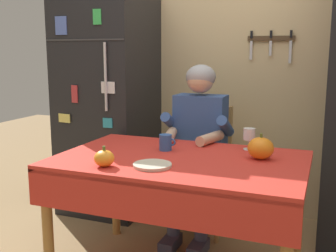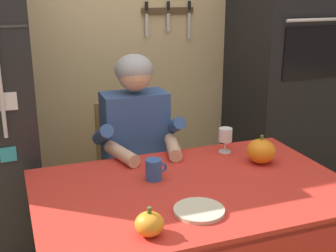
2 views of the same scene
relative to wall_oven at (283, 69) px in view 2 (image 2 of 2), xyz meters
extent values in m
cube|color=#D1B784|center=(-1.00, 0.35, 0.25)|extent=(3.70, 0.10, 2.60)
cube|color=#4C3823|center=(-0.73, 0.29, 0.39)|extent=(0.36, 0.02, 0.04)
cube|color=silver|center=(-0.88, 0.28, 0.29)|extent=(0.02, 0.01, 0.15)
cube|color=black|center=(-0.88, 0.28, 0.42)|extent=(0.02, 0.01, 0.06)
cube|color=silver|center=(-0.73, 0.28, 0.31)|extent=(0.02, 0.01, 0.11)
cube|color=black|center=(-0.73, 0.28, 0.42)|extent=(0.02, 0.01, 0.06)
cube|color=silver|center=(-0.58, 0.28, 0.28)|extent=(0.02, 0.01, 0.17)
cube|color=black|center=(-0.58, 0.28, 0.42)|extent=(0.02, 0.01, 0.06)
cylinder|color=silver|center=(-1.81, -0.40, 0.10)|extent=(0.02, 0.02, 0.50)
cube|color=teal|center=(-1.81, -0.39, -0.24)|extent=(0.08, 0.01, 0.07)
cube|color=silver|center=(-1.80, -0.39, 0.02)|extent=(0.11, 0.01, 0.09)
cube|color=black|center=(0.00, 0.00, 0.00)|extent=(0.60, 0.60, 2.10)
cube|color=black|center=(0.00, -0.30, 0.15)|extent=(0.42, 0.01, 0.32)
cylinder|color=silver|center=(0.00, -0.33, 0.35)|extent=(0.45, 0.02, 0.02)
cylinder|color=#9E6B33|center=(-1.69, -0.51, -0.70)|extent=(0.06, 0.06, 0.70)
cylinder|color=#9E6B33|center=(-0.41, -0.51, -0.70)|extent=(0.06, 0.06, 0.70)
cube|color=red|center=(-1.05, -0.90, -0.33)|extent=(1.40, 0.90, 0.04)
cube|color=tan|center=(-1.13, -0.21, -0.62)|extent=(0.40, 0.40, 0.04)
cube|color=tan|center=(-1.13, -0.03, -0.36)|extent=(0.36, 0.04, 0.48)
cylinder|color=tan|center=(-1.30, -0.38, -0.84)|extent=(0.04, 0.04, 0.41)
cylinder|color=tan|center=(-1.30, -0.04, -0.84)|extent=(0.04, 0.04, 0.41)
cylinder|color=tan|center=(-0.96, -0.38, -0.84)|extent=(0.04, 0.04, 0.41)
cylinder|color=tan|center=(-0.96, -0.04, -0.84)|extent=(0.04, 0.04, 0.41)
cylinder|color=#38384C|center=(-1.23, -0.53, -0.82)|extent=(0.09, 0.09, 0.38)
cylinder|color=#38384C|center=(-1.03, -0.53, -0.82)|extent=(0.09, 0.09, 0.38)
cube|color=#38384C|center=(-1.22, -0.37, -0.55)|extent=(0.12, 0.40, 0.11)
cube|color=#38384C|center=(-1.04, -0.37, -0.55)|extent=(0.12, 0.40, 0.11)
cube|color=#33518E|center=(-1.13, -0.25, -0.26)|extent=(0.36, 0.20, 0.48)
cylinder|color=#33518E|center=(-1.33, -0.32, -0.22)|extent=(0.07, 0.26, 0.18)
cylinder|color=#33518E|center=(-0.93, -0.32, -0.22)|extent=(0.07, 0.26, 0.18)
cylinder|color=#D8A884|center=(-1.27, -0.49, -0.28)|extent=(0.13, 0.27, 0.07)
cylinder|color=#D8A884|center=(-0.99, -0.49, -0.28)|extent=(0.13, 0.27, 0.07)
sphere|color=#D8A884|center=(-1.13, -0.27, 0.09)|extent=(0.19, 0.19, 0.19)
ellipsoid|color=#99999E|center=(-1.13, -0.26, 0.11)|extent=(0.21, 0.21, 0.17)
cylinder|color=#2D569E|center=(-1.19, -0.77, -0.26)|extent=(0.08, 0.08, 0.10)
torus|color=#2D569E|center=(-1.15, -0.77, -0.26)|extent=(0.05, 0.01, 0.05)
cylinder|color=white|center=(-0.72, -0.57, -0.31)|extent=(0.07, 0.07, 0.01)
cylinder|color=white|center=(-0.72, -0.57, -0.28)|extent=(0.01, 0.01, 0.06)
cylinder|color=white|center=(-0.72, -0.57, -0.21)|extent=(0.07, 0.07, 0.07)
ellipsoid|color=orange|center=(-0.62, -0.76, -0.25)|extent=(0.15, 0.15, 0.12)
cylinder|color=#4C6023|center=(-0.62, -0.76, -0.18)|extent=(0.02, 0.02, 0.02)
ellipsoid|color=orange|center=(-1.36, -1.22, -0.27)|extent=(0.11, 0.11, 0.09)
cylinder|color=#4C6023|center=(-1.36, -1.22, -0.21)|extent=(0.02, 0.02, 0.02)
cylinder|color=beige|center=(-1.12, -1.13, -0.30)|extent=(0.20, 0.20, 0.02)
camera|label=1|loc=(-0.28, -3.04, 0.29)|focal=43.91mm
camera|label=2|loc=(-1.79, -2.57, 0.55)|focal=47.89mm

